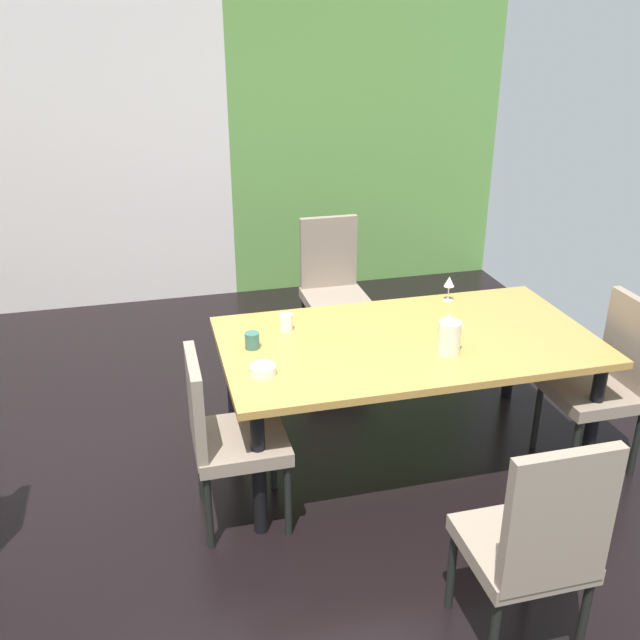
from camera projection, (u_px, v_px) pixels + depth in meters
ground_plane at (283, 509)px, 3.69m from camera, size 5.26×6.35×0.02m
back_panel_interior at (49, 142)px, 5.61m from camera, size 2.84×0.10×2.80m
garden_window_panel at (367, 129)px, 6.21m from camera, size 2.43×0.10×2.80m
dining_table at (407, 350)px, 3.86m from camera, size 2.01×1.09×0.74m
chair_right_near at (607, 376)px, 3.88m from camera, size 0.44×0.44×0.97m
chair_head_far at (332, 283)px, 5.15m from camera, size 0.44×0.45×1.00m
chair_left_near at (224, 431)px, 3.41m from camera, size 0.45×0.44×0.91m
chair_head_near at (536, 541)px, 2.66m from camera, size 0.44×0.44×1.02m
wine_glass_rear at (449, 320)px, 3.81m from camera, size 0.07×0.07×0.14m
wine_glass_right at (449, 283)px, 4.28m from camera, size 0.06×0.06×0.15m
serving_bowl_west at (263, 370)px, 3.45m from camera, size 0.13×0.13×0.05m
cup_east at (286, 322)px, 3.91m from camera, size 0.07×0.07×0.10m
cup_center at (252, 341)px, 3.70m from camera, size 0.08×0.08×0.09m
pitcher_near_shelf at (449, 337)px, 3.64m from camera, size 0.13×0.12×0.18m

